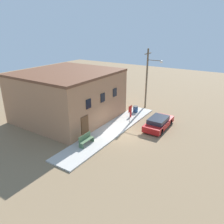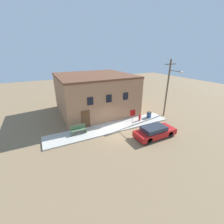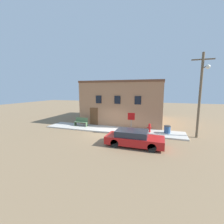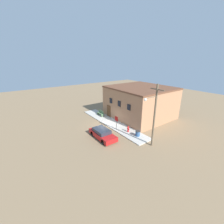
{
  "view_description": "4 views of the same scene",
  "coord_description": "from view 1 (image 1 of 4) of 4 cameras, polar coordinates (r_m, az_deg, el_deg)",
  "views": [
    {
      "loc": [
        -16.97,
        -9.67,
        9.81
      ],
      "look_at": [
        0.1,
        1.29,
        2.0
      ],
      "focal_mm": 35.0,
      "sensor_mm": 36.0,
      "label": 1
    },
    {
      "loc": [
        -6.99,
        -12.79,
        8.29
      ],
      "look_at": [
        0.1,
        1.29,
        2.0
      ],
      "focal_mm": 24.0,
      "sensor_mm": 36.0,
      "label": 2
    },
    {
      "loc": [
        5.13,
        -13.75,
        4.36
      ],
      "look_at": [
        0.1,
        1.29,
        2.0
      ],
      "focal_mm": 24.0,
      "sensor_mm": 36.0,
      "label": 3
    },
    {
      "loc": [
        18.39,
        -11.9,
        10.04
      ],
      "look_at": [
        0.1,
        1.29,
        2.0
      ],
      "focal_mm": 24.0,
      "sensor_mm": 36.0,
      "label": 4
    }
  ],
  "objects": [
    {
      "name": "sidewalk",
      "position": [
        22.43,
        -0.13,
        -4.7
      ],
      "size": [
        15.07,
        2.59,
        0.13
      ],
      "color": "#BCB7AD",
      "rests_on": "ground"
    },
    {
      "name": "brick_building",
      "position": [
        25.27,
        -11.37,
        4.35
      ],
      "size": [
        10.02,
        9.63,
        5.44
      ],
      "color": "#A87551",
      "rests_on": "ground"
    },
    {
      "name": "stop_sign",
      "position": [
        23.34,
        4.74,
        0.23
      ],
      "size": [
        0.7,
        0.06,
        2.01
      ],
      "color": "gray",
      "rests_on": "sidewalk"
    },
    {
      "name": "bench",
      "position": [
        19.56,
        -6.83,
        -7.19
      ],
      "size": [
        1.6,
        0.44,
        0.98
      ],
      "color": "#4C6B47",
      "rests_on": "sidewalk"
    },
    {
      "name": "parked_car",
      "position": [
        23.28,
        12.08,
        -2.74
      ],
      "size": [
        4.44,
        1.82,
        1.23
      ],
      "color": "black",
      "rests_on": "ground"
    },
    {
      "name": "fire_hydrant",
      "position": [
        25.45,
        4.87,
        -0.29
      ],
      "size": [
        0.48,
        0.23,
        0.91
      ],
      "color": "red",
      "rests_on": "sidewalk"
    },
    {
      "name": "trash_bin",
      "position": [
        26.98,
        6.14,
        0.76
      ],
      "size": [
        0.63,
        0.63,
        0.76
      ],
      "color": "#2D517F",
      "rests_on": "sidewalk"
    },
    {
      "name": "utility_pole",
      "position": [
        28.09,
        9.38,
        9.17
      ],
      "size": [
        1.8,
        2.04,
        7.54
      ],
      "color": "brown",
      "rests_on": "ground"
    },
    {
      "name": "ground_plane",
      "position": [
        21.86,
        2.73,
        -5.64
      ],
      "size": [
        80.0,
        80.0,
        0.0
      ],
      "primitive_type": "plane",
      "color": "#846B4C"
    }
  ]
}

